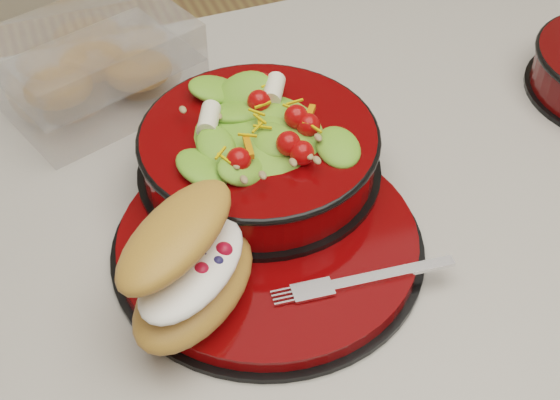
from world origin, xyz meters
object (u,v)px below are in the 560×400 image
object	(u,v)px
dinner_plate	(269,242)
pastry_box	(96,67)
fork	(368,278)
croissant	(190,265)
salad_bowl	(259,143)

from	to	relation	value
dinner_plate	pastry_box	distance (m)	0.31
fork	croissant	bearing A→B (deg)	82.08
salad_bowl	pastry_box	size ratio (longest dim) A/B	1.02
fork	pastry_box	distance (m)	0.40
croissant	fork	bearing A→B (deg)	-55.87
dinner_plate	croissant	size ratio (longest dim) A/B	1.75
salad_bowl	croissant	bearing A→B (deg)	-129.45
dinner_plate	croissant	world-z (taller)	croissant
dinner_plate	salad_bowl	world-z (taller)	salad_bowl
dinner_plate	croissant	xyz separation A→B (m)	(-0.09, -0.05, 0.05)
croissant	pastry_box	bearing A→B (deg)	50.19
salad_bowl	fork	bearing A→B (deg)	-76.37
croissant	pastry_box	world-z (taller)	croissant
salad_bowl	pastry_box	bearing A→B (deg)	120.61
dinner_plate	salad_bowl	size ratio (longest dim) A/B	1.20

